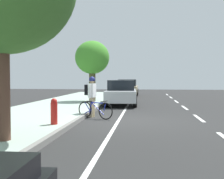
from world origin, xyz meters
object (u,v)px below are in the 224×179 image
cyclist_with_backpack (91,92)px  street_tree_near_cyclist (92,58)px  parked_sedan_silver_second (121,93)px  fire_hydrant (54,111)px  bicycle_at_curb (95,110)px  parked_sedan_tan_nearest (128,88)px

cyclist_with_backpack → street_tree_near_cyclist: street_tree_near_cyclist is taller
parked_sedan_silver_second → cyclist_with_backpack: size_ratio=2.61×
cyclist_with_backpack → fire_hydrant: size_ratio=2.04×
cyclist_with_backpack → fire_hydrant: 3.08m
parked_sedan_silver_second → bicycle_at_curb: bearing=84.2°
parked_sedan_silver_second → bicycle_at_curb: (0.60, 5.92, -0.39)m
parked_sedan_tan_nearest → cyclist_with_backpack: size_ratio=2.57×
fire_hydrant → parked_sedan_silver_second: bearing=-100.1°
bicycle_at_curb → cyclist_with_backpack: (0.22, -0.45, 0.68)m
bicycle_at_curb → cyclist_with_backpack: size_ratio=0.91×
parked_sedan_tan_nearest → fire_hydrant: (1.38, 16.87, -0.17)m
fire_hydrant → bicycle_at_curb: bearing=-109.5°
parked_sedan_silver_second → bicycle_at_curb: parked_sedan_silver_second is taller
cyclist_with_backpack → bicycle_at_curb: bearing=116.3°
parked_sedan_tan_nearest → parked_sedan_silver_second: bearing=90.8°
bicycle_at_curb → street_tree_near_cyclist: street_tree_near_cyclist is taller
parked_sedan_tan_nearest → cyclist_with_backpack: (0.71, 13.90, 0.29)m
parked_sedan_tan_nearest → street_tree_near_cyclist: (1.86, 7.46, 2.17)m
parked_sedan_silver_second → fire_hydrant: parked_sedan_silver_second is taller
street_tree_near_cyclist → fire_hydrant: street_tree_near_cyclist is taller
fire_hydrant → parked_sedan_tan_nearest: bearing=-94.7°
parked_sedan_tan_nearest → bicycle_at_curb: size_ratio=2.84×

